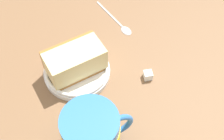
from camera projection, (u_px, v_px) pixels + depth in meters
ground_plane at (62, 91)px, 62.86cm from camera, size 141.85×141.85×2.63cm
small_plate at (77, 71)px, 63.11cm from camera, size 13.56×13.56×1.89cm
cake_slice at (75, 61)px, 60.75cm from camera, size 12.80×9.50×5.62cm
tea_mug at (92, 134)px, 49.88cm from camera, size 12.15×9.41×10.76cm
teaspoon at (120, 24)px, 71.66cm from camera, size 6.31×12.78×0.80cm
sugar_cube at (148, 75)px, 62.59cm from camera, size 1.75×1.75×1.68cm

